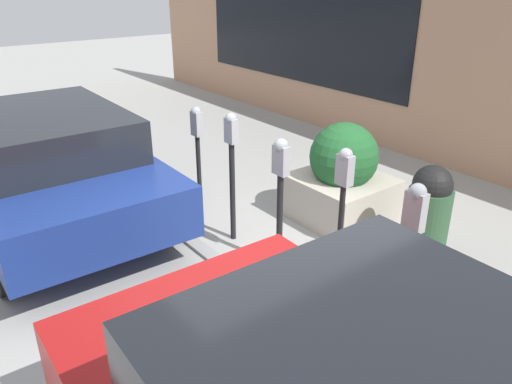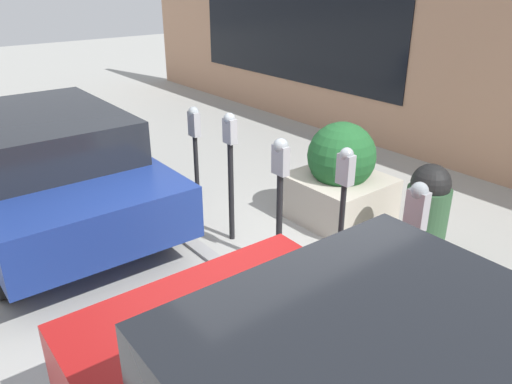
{
  "view_description": "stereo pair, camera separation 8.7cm",
  "coord_description": "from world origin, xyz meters",
  "px_view_note": "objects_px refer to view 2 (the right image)",
  "views": [
    {
      "loc": [
        -3.5,
        2.56,
        2.89
      ],
      "look_at": [
        0.0,
        -0.12,
        0.93
      ],
      "focal_mm": 35.0,
      "sensor_mm": 36.0,
      "label": 1
    },
    {
      "loc": [
        -3.45,
        2.63,
        2.89
      ],
      "look_at": [
        0.0,
        -0.12,
        0.93
      ],
      "focal_mm": 35.0,
      "sensor_mm": 36.0,
      "label": 2
    }
  ],
  "objects_px": {
    "parking_meter_farthest": "(195,140)",
    "parking_meter_middle": "(280,179)",
    "parking_meter_fourth": "(230,156)",
    "planter_box": "(340,178)",
    "parking_meter_second": "(343,196)",
    "parked_car_middle": "(43,163)",
    "parking_meter_nearest": "(414,231)",
    "trash_bin": "(426,213)"
  },
  "relations": [
    {
      "from": "parking_meter_nearest",
      "to": "parking_meter_middle",
      "type": "bearing_deg",
      "value": 0.5
    },
    {
      "from": "parking_meter_nearest",
      "to": "parking_meter_middle",
      "type": "distance_m",
      "value": 1.55
    },
    {
      "from": "parking_meter_fourth",
      "to": "planter_box",
      "type": "distance_m",
      "value": 1.51
    },
    {
      "from": "parking_meter_middle",
      "to": "parking_meter_nearest",
      "type": "bearing_deg",
      "value": -179.5
    },
    {
      "from": "parking_meter_middle",
      "to": "parked_car_middle",
      "type": "height_order",
      "value": "parking_meter_middle"
    },
    {
      "from": "parking_meter_farthest",
      "to": "parking_meter_middle",
      "type": "bearing_deg",
      "value": 179.16
    },
    {
      "from": "parking_meter_middle",
      "to": "planter_box",
      "type": "height_order",
      "value": "parking_meter_middle"
    },
    {
      "from": "parking_meter_farthest",
      "to": "planter_box",
      "type": "distance_m",
      "value": 1.86
    },
    {
      "from": "parking_meter_farthest",
      "to": "parking_meter_second",
      "type": "bearing_deg",
      "value": 179.7
    },
    {
      "from": "parking_meter_second",
      "to": "parking_meter_farthest",
      "type": "xyz_separation_m",
      "value": [
        2.44,
        -0.01,
        -0.11
      ]
    },
    {
      "from": "parking_meter_second",
      "to": "parked_car_middle",
      "type": "bearing_deg",
      "value": 24.57
    },
    {
      "from": "parking_meter_fourth",
      "to": "trash_bin",
      "type": "relative_size",
      "value": 1.39
    },
    {
      "from": "parking_meter_nearest",
      "to": "parking_meter_middle",
      "type": "xyz_separation_m",
      "value": [
        1.54,
        0.01,
        -0.06
      ]
    },
    {
      "from": "parked_car_middle",
      "to": "parking_meter_second",
      "type": "bearing_deg",
      "value": -154.36
    },
    {
      "from": "parking_meter_fourth",
      "to": "parking_meter_farthest",
      "type": "distance_m",
      "value": 0.84
    },
    {
      "from": "parking_meter_second",
      "to": "parking_meter_middle",
      "type": "relative_size",
      "value": 1.08
    },
    {
      "from": "parked_car_middle",
      "to": "parking_meter_farthest",
      "type": "bearing_deg",
      "value": -120.2
    },
    {
      "from": "parking_meter_second",
      "to": "parking_meter_farthest",
      "type": "relative_size",
      "value": 1.1
    },
    {
      "from": "parking_meter_nearest",
      "to": "trash_bin",
      "type": "height_order",
      "value": "parking_meter_nearest"
    },
    {
      "from": "planter_box",
      "to": "parking_meter_second",
      "type": "bearing_deg",
      "value": 132.45
    },
    {
      "from": "planter_box",
      "to": "parking_meter_middle",
      "type": "bearing_deg",
      "value": 106.14
    },
    {
      "from": "parking_meter_fourth",
      "to": "parked_car_middle",
      "type": "relative_size",
      "value": 0.35
    },
    {
      "from": "parking_meter_nearest",
      "to": "parking_meter_farthest",
      "type": "bearing_deg",
      "value": -0.19
    },
    {
      "from": "parking_meter_second",
      "to": "parking_meter_middle",
      "type": "xyz_separation_m",
      "value": [
        0.82,
        0.01,
        -0.1
      ]
    },
    {
      "from": "parking_meter_fourth",
      "to": "trash_bin",
      "type": "distance_m",
      "value": 2.18
    },
    {
      "from": "parking_meter_second",
      "to": "parked_car_middle",
      "type": "height_order",
      "value": "parking_meter_second"
    },
    {
      "from": "parking_meter_nearest",
      "to": "trash_bin",
      "type": "bearing_deg",
      "value": -62.23
    },
    {
      "from": "parked_car_middle",
      "to": "parking_meter_nearest",
      "type": "bearing_deg",
      "value": -158.25
    },
    {
      "from": "parking_meter_farthest",
      "to": "planter_box",
      "type": "bearing_deg",
      "value": -133.41
    },
    {
      "from": "parking_meter_middle",
      "to": "parking_meter_farthest",
      "type": "relative_size",
      "value": 1.01
    },
    {
      "from": "parking_meter_nearest",
      "to": "parking_meter_farthest",
      "type": "height_order",
      "value": "parking_meter_nearest"
    },
    {
      "from": "parking_meter_second",
      "to": "parking_meter_middle",
      "type": "bearing_deg",
      "value": 0.79
    },
    {
      "from": "parking_meter_fourth",
      "to": "parking_meter_farthest",
      "type": "height_order",
      "value": "parking_meter_fourth"
    },
    {
      "from": "parking_meter_nearest",
      "to": "parking_meter_second",
      "type": "height_order",
      "value": "parking_meter_second"
    },
    {
      "from": "trash_bin",
      "to": "parking_meter_middle",
      "type": "bearing_deg",
      "value": 56.81
    },
    {
      "from": "parking_meter_farthest",
      "to": "trash_bin",
      "type": "bearing_deg",
      "value": -152.52
    },
    {
      "from": "parked_car_middle",
      "to": "trash_bin",
      "type": "xyz_separation_m",
      "value": [
        -3.43,
        -2.85,
        -0.22
      ]
    },
    {
      "from": "parking_meter_fourth",
      "to": "parking_meter_farthest",
      "type": "xyz_separation_m",
      "value": [
        0.84,
        -0.07,
        -0.03
      ]
    },
    {
      "from": "parking_meter_middle",
      "to": "parking_meter_fourth",
      "type": "distance_m",
      "value": 0.78
    },
    {
      "from": "parking_meter_second",
      "to": "parking_meter_fourth",
      "type": "bearing_deg",
      "value": 2.01
    },
    {
      "from": "parking_meter_nearest",
      "to": "parked_car_middle",
      "type": "bearing_deg",
      "value": 20.68
    },
    {
      "from": "parking_meter_nearest",
      "to": "parked_car_middle",
      "type": "height_order",
      "value": "parking_meter_nearest"
    }
  ]
}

